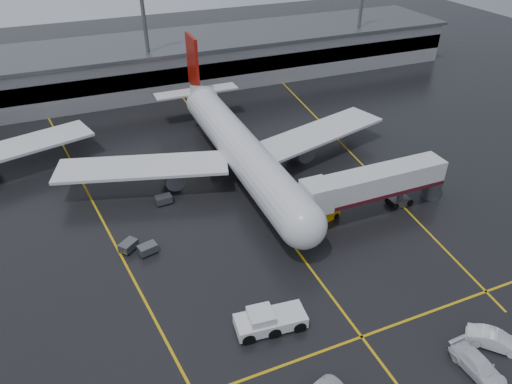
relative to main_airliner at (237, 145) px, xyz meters
name	(u,v)px	position (x,y,z in m)	size (l,w,h in m)	color
ground	(265,207)	(0.00, -9.70, -4.21)	(220.00, 220.00, 0.00)	black
apron_line_centre	(265,207)	(0.00, -9.70, -4.20)	(0.25, 90.00, 0.02)	gold
apron_line_stop	(362,337)	(0.00, -31.70, -4.20)	(60.00, 0.25, 0.02)	gold
apron_line_left	(92,200)	(-20.00, 0.30, -4.20)	(0.25, 70.00, 0.02)	gold
apron_line_right	(345,147)	(18.00, 0.30, -4.20)	(0.25, 70.00, 0.02)	gold
terminal	(170,62)	(0.00, 38.23, 0.11)	(122.00, 19.00, 8.60)	gray
light_mast_mid	(144,18)	(-5.00, 32.30, 10.27)	(3.00, 1.20, 25.45)	#595B60
main_airliner	(237,145)	(0.00, 0.00, 0.00)	(48.80, 45.60, 14.10)	silver
jet_bridge	(375,185)	(11.87, -15.70, -0.28)	(19.90, 3.40, 6.05)	silver
pushback_tractor	(269,321)	(-7.33, -27.48, -3.29)	(6.71, 3.39, 2.31)	silver
belt_loader	(324,215)	(5.64, -14.78, -3.59)	(4.24, 2.68, 2.50)	#DE9B00
service_van_b	(478,366)	(6.83, -38.44, -3.45)	(2.14, 5.26, 1.53)	white
service_van_c	(495,340)	(10.15, -37.00, -3.42)	(1.67, 4.80, 1.58)	white
baggage_cart_a	(148,249)	(-15.37, -12.86, -3.58)	(2.25, 1.73, 1.12)	#595B60
baggage_cart_b	(128,245)	(-17.24, -11.50, -3.58)	(2.37, 2.27, 1.12)	#595B60
baggage_cart_c	(164,199)	(-11.52, -4.02, -3.58)	(2.07, 1.40, 1.12)	#595B60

